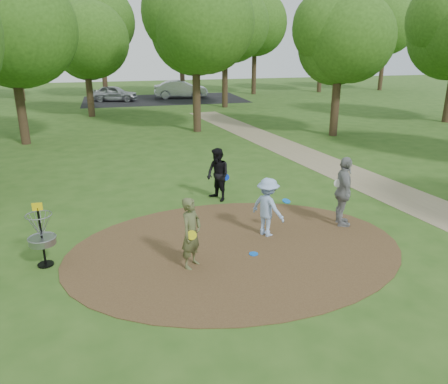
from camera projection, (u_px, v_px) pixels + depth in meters
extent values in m
plane|color=#2D5119|center=(236.00, 249.00, 10.90)|extent=(100.00, 100.00, 0.00)
cylinder|color=#47301C|center=(236.00, 248.00, 10.89)|extent=(8.40, 8.40, 0.02)
cube|color=#8C7A5B|center=(410.00, 199.00, 14.27)|extent=(7.55, 39.89, 0.01)
cube|color=black|center=(164.00, 99.00, 38.81)|extent=(14.00, 8.00, 0.01)
imported|color=#525732|center=(191.00, 233.00, 9.77)|extent=(0.71, 0.72, 1.68)
cylinder|color=yellow|center=(192.00, 235.00, 9.56)|extent=(0.22, 0.09, 0.22)
imported|color=#9AB5E7|center=(268.00, 207.00, 11.41)|extent=(1.03, 1.18, 1.59)
cylinder|color=blue|center=(286.00, 201.00, 11.48)|extent=(0.29, 0.29, 0.08)
imported|color=black|center=(218.00, 175.00, 13.97)|extent=(0.94, 1.03, 1.71)
cylinder|color=#0B30C3|center=(226.00, 177.00, 14.04)|extent=(0.22, 0.07, 0.22)
imported|color=gray|center=(344.00, 192.00, 11.99)|extent=(0.81, 1.25, 1.97)
cylinder|color=silver|center=(338.00, 183.00, 11.83)|extent=(0.23, 0.09, 0.22)
cylinder|color=#1CE1E4|center=(189.00, 242.00, 11.22)|extent=(0.22, 0.22, 0.02)
cylinder|color=blue|center=(254.00, 254.00, 10.57)|extent=(0.22, 0.22, 0.02)
imported|color=#A0A3A7|center=(114.00, 93.00, 37.43)|extent=(4.17, 2.56, 1.33)
imported|color=#B4B6BC|center=(181.00, 89.00, 39.41)|extent=(4.92, 2.15, 1.57)
cylinder|color=black|center=(42.00, 239.00, 9.88)|extent=(0.05, 0.05, 1.35)
cylinder|color=black|center=(46.00, 264.00, 10.10)|extent=(0.36, 0.36, 0.04)
cylinder|color=gray|center=(42.00, 241.00, 9.90)|extent=(0.60, 0.60, 0.16)
torus|color=gray|center=(42.00, 238.00, 9.87)|extent=(0.63, 0.63, 0.03)
torus|color=gray|center=(38.00, 215.00, 9.69)|extent=(0.58, 0.58, 0.02)
cube|color=yellow|center=(37.00, 207.00, 9.63)|extent=(0.22, 0.02, 0.18)
cylinder|color=#332316|center=(21.00, 106.00, 21.41)|extent=(0.44, 0.44, 3.80)
sphere|color=#2B4F15|center=(10.00, 32.00, 20.30)|extent=(5.42, 5.42, 5.42)
cylinder|color=#332316|center=(197.00, 94.00, 24.41)|extent=(0.44, 0.44, 4.18)
sphere|color=#2B4F15|center=(195.00, 26.00, 23.24)|extent=(5.40, 5.40, 5.40)
cylinder|color=#332316|center=(335.00, 102.00, 23.42)|extent=(0.44, 0.44, 3.61)
sphere|color=#2B4F15|center=(340.00, 42.00, 22.43)|extent=(4.48, 4.48, 4.48)
cylinder|color=#332316|center=(90.00, 91.00, 29.51)|extent=(0.44, 0.44, 3.42)
sphere|color=#2B4F15|center=(85.00, 43.00, 28.50)|extent=(4.92, 4.92, 4.92)
cylinder|color=#332316|center=(225.00, 79.00, 33.56)|extent=(0.44, 0.44, 4.37)
sphere|color=#2B4F15|center=(225.00, 27.00, 32.34)|extent=(5.59, 5.59, 5.59)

